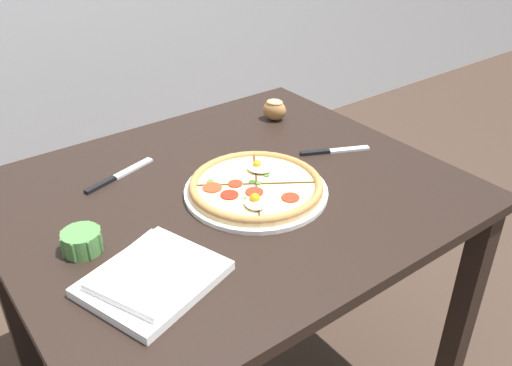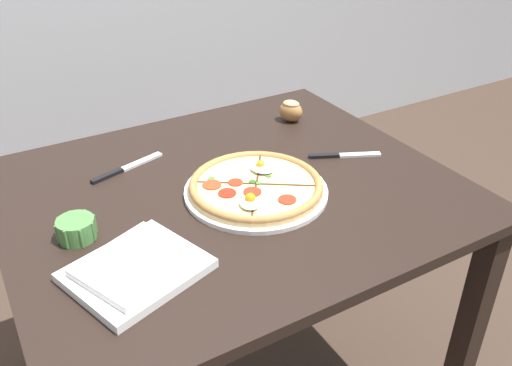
# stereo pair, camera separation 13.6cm
# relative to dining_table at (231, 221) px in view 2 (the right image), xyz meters

# --- Properties ---
(dining_table) EXTENTS (1.13, 0.96, 0.75)m
(dining_table) POSITION_rel_dining_table_xyz_m (0.00, 0.00, 0.00)
(dining_table) COLOR black
(dining_table) RESTS_ON ground_plane
(pizza) EXTENTS (0.36, 0.36, 0.05)m
(pizza) POSITION_rel_dining_table_xyz_m (0.04, -0.06, 0.12)
(pizza) COLOR white
(pizza) RESTS_ON dining_table
(ramekin_bowl) EXTENTS (0.09, 0.09, 0.05)m
(ramekin_bowl) POSITION_rel_dining_table_xyz_m (-0.40, -0.02, 0.13)
(ramekin_bowl) COLOR #4C8442
(ramekin_bowl) RESTS_ON dining_table
(napkin_folded) EXTENTS (0.31, 0.28, 0.04)m
(napkin_folded) POSITION_rel_dining_table_xyz_m (-0.32, -0.21, 0.12)
(napkin_folded) COLOR white
(napkin_folded) RESTS_ON dining_table
(bread_piece_near) EXTENTS (0.09, 0.10, 0.07)m
(bread_piece_near) POSITION_rel_dining_table_xyz_m (0.36, 0.27, 0.14)
(bread_piece_near) COLOR #A3703D
(bread_piece_near) RESTS_ON dining_table
(knife_main) EXTENTS (0.22, 0.08, 0.01)m
(knife_main) POSITION_rel_dining_table_xyz_m (-0.20, 0.23, 0.11)
(knife_main) COLOR silver
(knife_main) RESTS_ON dining_table
(knife_spare) EXTENTS (0.19, 0.10, 0.01)m
(knife_spare) POSITION_rel_dining_table_xyz_m (0.36, -0.02, 0.11)
(knife_spare) COLOR silver
(knife_spare) RESTS_ON dining_table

